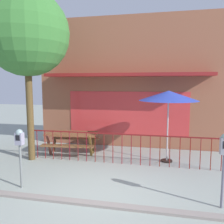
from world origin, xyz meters
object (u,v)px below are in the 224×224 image
object	(u,v)px
patio_umbrella	(169,96)
street_tree	(27,34)
parking_meter_far	(20,143)
picnic_table_left	(72,137)

from	to	relation	value
patio_umbrella	street_tree	bearing A→B (deg)	-170.90
parking_meter_far	street_tree	xyz separation A→B (m)	(-0.91, 1.99, 2.94)
patio_umbrella	parking_meter_far	xyz separation A→B (m)	(-3.50, -2.69, -1.00)
picnic_table_left	parking_meter_far	xyz separation A→B (m)	(-0.18, -2.85, 0.51)
parking_meter_far	street_tree	world-z (taller)	street_tree
patio_umbrella	parking_meter_far	size ratio (longest dim) A/B	1.58
patio_umbrella	parking_meter_far	distance (m)	4.53
patio_umbrella	street_tree	xyz separation A→B (m)	(-4.40, -0.71, 1.94)
patio_umbrella	picnic_table_left	bearing A→B (deg)	177.37
picnic_table_left	parking_meter_far	bearing A→B (deg)	-93.53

